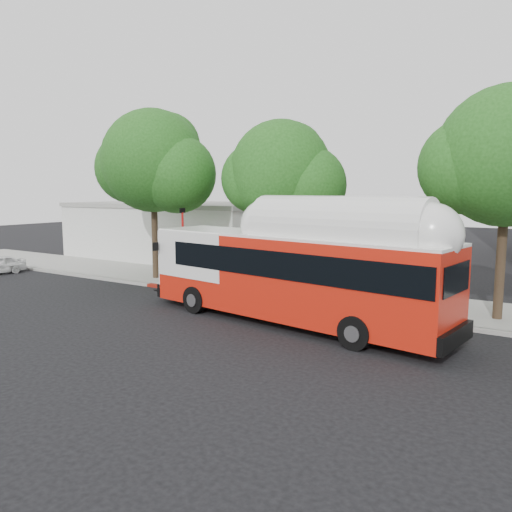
{
  "coord_description": "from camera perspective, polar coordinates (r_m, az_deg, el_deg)",
  "views": [
    {
      "loc": [
        11.14,
        -15.63,
        5.21
      ],
      "look_at": [
        -0.55,
        3.0,
        2.29
      ],
      "focal_mm": 35.0,
      "sensor_mm": 36.0,
      "label": 1
    }
  ],
  "objects": [
    {
      "name": "ground",
      "position": [
        19.89,
        -3.28,
        -7.64
      ],
      "size": [
        120.0,
        120.0,
        0.0
      ],
      "primitive_type": "plane",
      "color": "black",
      "rests_on": "ground"
    },
    {
      "name": "street_tree_mid",
      "position": [
        24.67,
        3.74,
        9.16
      ],
      "size": [
        5.75,
        5.0,
        8.62
      ],
      "color": "#2D2116",
      "rests_on": "ground"
    },
    {
      "name": "red_curb_segment",
      "position": [
        24.65,
        -3.73,
        -4.47
      ],
      "size": [
        10.0,
        0.32,
        0.16
      ],
      "primitive_type": "cube",
      "color": "maroon",
      "rests_on": "ground"
    },
    {
      "name": "curb_strip",
      "position": [
        23.06,
        2.36,
        -5.31
      ],
      "size": [
        60.0,
        0.3,
        0.15
      ],
      "primitive_type": "cube",
      "color": "gray",
      "rests_on": "ground"
    },
    {
      "name": "signal_pole",
      "position": [
        26.28,
        -8.33,
        0.9
      ],
      "size": [
        0.12,
        0.41,
        4.29
      ],
      "color": "red",
      "rests_on": "ground"
    },
    {
      "name": "street_tree_left",
      "position": [
        28.94,
        -10.92,
        10.19
      ],
      "size": [
        6.67,
        5.8,
        9.74
      ],
      "color": "#2D2116",
      "rests_on": "ground"
    },
    {
      "name": "sidewalk",
      "position": [
        25.3,
        5.29,
        -4.18
      ],
      "size": [
        60.0,
        5.0,
        0.15
      ],
      "primitive_type": "cube",
      "color": "gray",
      "rests_on": "ground"
    },
    {
      "name": "transit_bus",
      "position": [
        19.37,
        4.16,
        -2.37
      ],
      "size": [
        13.78,
        4.53,
        4.01
      ],
      "rotation": [
        0.0,
        0.0,
        -0.14
      ],
      "color": "red",
      "rests_on": "ground"
    },
    {
      "name": "low_commercial_bldg",
      "position": [
        38.98,
        -8.19,
        2.98
      ],
      "size": [
        16.2,
        10.2,
        4.25
      ],
      "color": "silver",
      "rests_on": "ground"
    }
  ]
}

